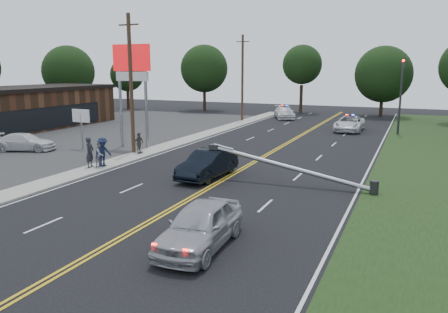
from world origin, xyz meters
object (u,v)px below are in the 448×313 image
at_px(traffic_signal, 401,90).
at_px(bystander_c, 103,152).
at_px(parked_car, 25,142).
at_px(pylon_sign, 132,71).
at_px(bystander_d, 139,143).
at_px(bystander_b, 100,154).
at_px(fallen_streetlight, 298,169).
at_px(small_sign, 81,119).
at_px(utility_pole_mid, 131,84).
at_px(emergency_b, 284,112).
at_px(crashed_sedan, 208,164).
at_px(bystander_a, 90,152).
at_px(utility_pole_far, 242,78).
at_px(waiting_sedan, 200,225).
at_px(emergency_a, 349,124).

bearing_deg(traffic_signal, bystander_c, -125.79).
xyz_separation_m(traffic_signal, parked_car, (-25.84, -20.35, -3.54)).
relative_size(pylon_sign, traffic_signal, 1.13).
xyz_separation_m(traffic_signal, bystander_d, (-16.81, -18.29, -3.31)).
relative_size(traffic_signal, bystander_b, 4.42).
xyz_separation_m(pylon_sign, fallen_streetlight, (14.69, -6.00, -5.08)).
xyz_separation_m(small_sign, fallen_streetlight, (18.19, -4.00, -1.41)).
relative_size(utility_pole_mid, emergency_b, 1.92).
bearing_deg(pylon_sign, fallen_streetlight, -22.22).
xyz_separation_m(crashed_sedan, bystander_c, (-7.08, -0.50, 0.25)).
relative_size(traffic_signal, bystander_c, 3.82).
bearing_deg(traffic_signal, bystander_a, -126.22).
bearing_deg(pylon_sign, bystander_a, -76.40).
distance_m(pylon_sign, crashed_sedan, 12.50).
bearing_deg(utility_pole_far, waiting_sedan, -70.87).
bearing_deg(pylon_sign, utility_pole_mid, -56.98).
xyz_separation_m(small_sign, crashed_sedan, (12.96, -4.29, -1.54)).
bearing_deg(bystander_c, emergency_b, 7.29).
bearing_deg(traffic_signal, bystander_b, -125.97).
bearing_deg(utility_pole_far, traffic_signal, -12.89).
bearing_deg(bystander_c, parked_car, 87.91).
bearing_deg(emergency_b, fallen_streetlight, -96.70).
bearing_deg(waiting_sedan, pylon_sign, 128.69).
relative_size(small_sign, utility_pole_mid, 0.31).
distance_m(crashed_sedan, emergency_b, 31.19).
distance_m(small_sign, fallen_streetlight, 18.68).
xyz_separation_m(small_sign, bystander_d, (5.49, -0.29, -1.44)).
xyz_separation_m(pylon_sign, bystander_b, (2.22, -6.85, -5.08)).
bearing_deg(small_sign, utility_pole_mid, 0.00).
relative_size(pylon_sign, bystander_a, 4.22).
relative_size(fallen_streetlight, waiting_sedan, 1.98).
bearing_deg(emergency_a, bystander_c, -116.57).
relative_size(pylon_sign, fallen_streetlight, 0.85).
relative_size(small_sign, waiting_sedan, 0.66).
distance_m(utility_pole_mid, bystander_b, 6.46).
height_order(traffic_signal, bystander_d, traffic_signal).
bearing_deg(emergency_a, crashed_sedan, -101.40).
bearing_deg(emergency_a, emergency_b, 138.55).
xyz_separation_m(bystander_c, bystander_d, (-0.39, 4.49, -0.15)).
bearing_deg(parked_car, fallen_streetlight, -115.41).
xyz_separation_m(waiting_sedan, parked_car, (-20.62, 11.05, -0.14)).
xyz_separation_m(parked_car, bystander_b, (9.26, -2.49, 0.25)).
bearing_deg(emergency_b, emergency_a, -65.87).
xyz_separation_m(waiting_sedan, bystander_d, (-11.60, 13.11, 0.09)).
bearing_deg(traffic_signal, parked_car, -141.77).
height_order(utility_pole_mid, waiting_sedan, utility_pole_mid).
bearing_deg(fallen_streetlight, parked_car, 175.67).
bearing_deg(bystander_c, waiting_sedan, -115.18).
relative_size(waiting_sedan, emergency_a, 0.86).
height_order(small_sign, crashed_sedan, small_sign).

